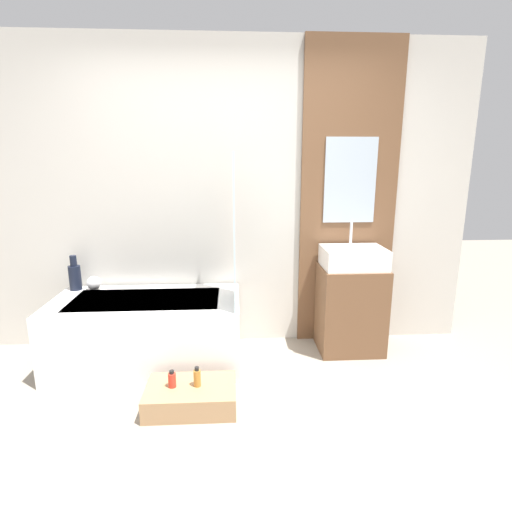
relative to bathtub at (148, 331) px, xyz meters
The scene contains 12 objects.
ground_plane 1.37m from the bathtub, 59.58° to the right, with size 12.00×12.00×0.00m, color gray.
wall_tiled_back 1.30m from the bathtub, 32.07° to the left, with size 4.20×0.06×2.60m, color beige.
wall_wood_accent 2.02m from the bathtub, 12.39° to the left, with size 0.83×0.04×2.60m.
bathtub is the anchor object (origin of this frame).
glass_shower_screen 1.10m from the bathtub, ahead, with size 0.01×0.51×1.13m, color silver.
wooden_step_bench 0.78m from the bathtub, 57.64° to the right, with size 0.60×0.38×0.15m, color #A87F56.
vanity_cabinet 1.71m from the bathtub, ahead, with size 0.54×0.42×0.74m, color brown.
sink 1.79m from the bathtub, ahead, with size 0.51×0.38×0.37m.
vase_tall_dark 0.80m from the bathtub, 156.65° to the left, with size 0.10×0.10×0.30m.
vase_round_light 0.64m from the bathtub, 151.22° to the left, with size 0.12×0.12×0.12m, color white.
bottle_soap_primary 0.70m from the bathtub, 66.00° to the right, with size 0.05×0.05×0.12m.
bottle_soap_secondary 0.78m from the bathtub, 54.84° to the right, with size 0.05×0.05×0.14m.
Camera 1 is at (0.02, -1.88, 1.62)m, focal length 28.00 mm.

